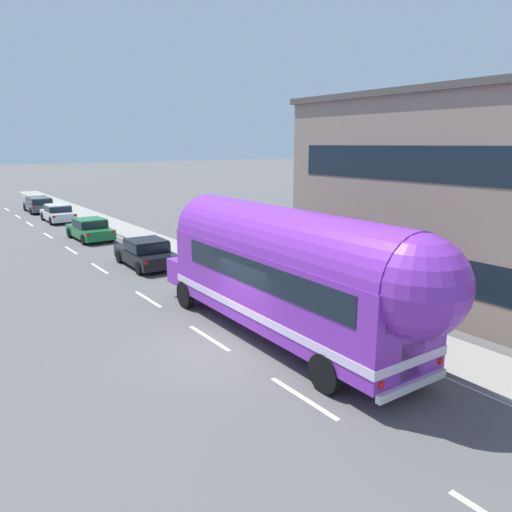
{
  "coord_description": "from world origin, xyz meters",
  "views": [
    {
      "loc": [
        -7.02,
        -11.46,
        5.95
      ],
      "look_at": [
        2.06,
        1.31,
        2.31
      ],
      "focal_mm": 33.89,
      "sensor_mm": 36.0,
      "label": 1
    }
  ],
  "objects_px": {
    "car_third": "(58,212)",
    "car_second": "(90,228)",
    "painted_bus": "(291,270)",
    "car_lead": "(146,252)",
    "car_fourth": "(39,203)"
  },
  "relations": [
    {
      "from": "painted_bus",
      "to": "car_second",
      "type": "relative_size",
      "value": 2.84
    },
    {
      "from": "painted_bus",
      "to": "car_lead",
      "type": "distance_m",
      "value": 11.65
    },
    {
      "from": "painted_bus",
      "to": "car_third",
      "type": "bearing_deg",
      "value": 89.53
    },
    {
      "from": "painted_bus",
      "to": "car_third",
      "type": "relative_size",
      "value": 2.79
    },
    {
      "from": "car_lead",
      "to": "car_second",
      "type": "xyz_separation_m",
      "value": [
        -0.17,
        8.52,
        -0.0
      ]
    },
    {
      "from": "painted_bus",
      "to": "car_third",
      "type": "distance_m",
      "value": 28.96
    },
    {
      "from": "car_lead",
      "to": "car_third",
      "type": "bearing_deg",
      "value": 89.95
    },
    {
      "from": "car_fourth",
      "to": "painted_bus",
      "type": "bearing_deg",
      "value": -90.36
    },
    {
      "from": "car_lead",
      "to": "car_second",
      "type": "height_order",
      "value": "same"
    },
    {
      "from": "car_third",
      "to": "car_second",
      "type": "bearing_deg",
      "value": -91.22
    },
    {
      "from": "car_third",
      "to": "car_fourth",
      "type": "xyz_separation_m",
      "value": [
        -0.01,
        6.7,
        0.06
      ]
    },
    {
      "from": "car_second",
      "to": "car_fourth",
      "type": "bearing_deg",
      "value": 89.35
    },
    {
      "from": "painted_bus",
      "to": "car_fourth",
      "type": "height_order",
      "value": "painted_bus"
    },
    {
      "from": "car_second",
      "to": "car_third",
      "type": "bearing_deg",
      "value": 88.78
    },
    {
      "from": "car_second",
      "to": "car_fourth",
      "type": "relative_size",
      "value": 0.93
    }
  ]
}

